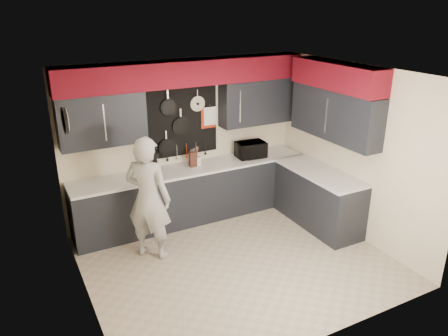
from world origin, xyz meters
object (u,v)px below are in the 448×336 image
microwave (251,150)px  knife_block (193,159)px  coffee_maker (152,162)px  person (148,199)px  utensil_crock (198,161)px

microwave → knife_block: 1.05m
knife_block → coffee_maker: bearing=-175.8°
microwave → coffee_maker: coffee_maker is taller
microwave → coffee_maker: size_ratio=1.36×
coffee_maker → person: bearing=-99.7°
person → utensil_crock: bearing=-99.9°
coffee_maker → person: size_ratio=0.20×
knife_block → utensil_crock: size_ratio=1.72×
utensil_crock → person: 1.37m
coffee_maker → person: person is taller
knife_block → utensil_crock: bearing=16.6°
knife_block → coffee_maker: 0.68m
knife_block → person: size_ratio=0.14×
person → knife_block: bearing=-98.0°
microwave → knife_block: (-1.05, 0.06, -0.01)m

